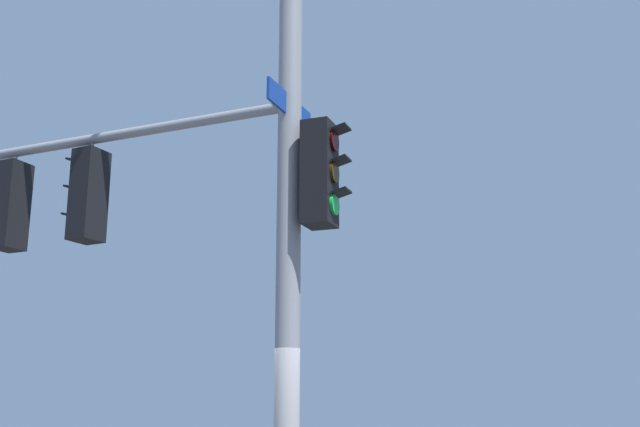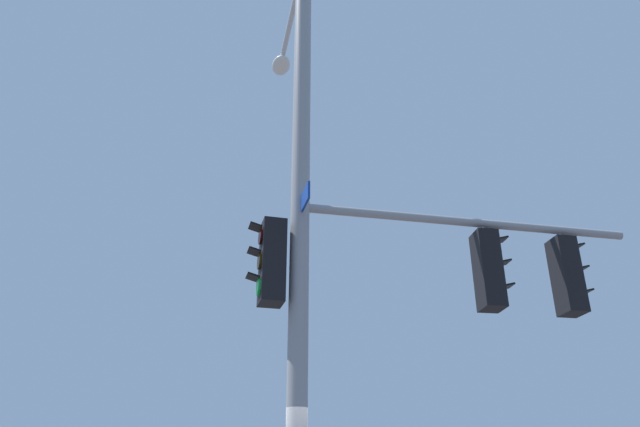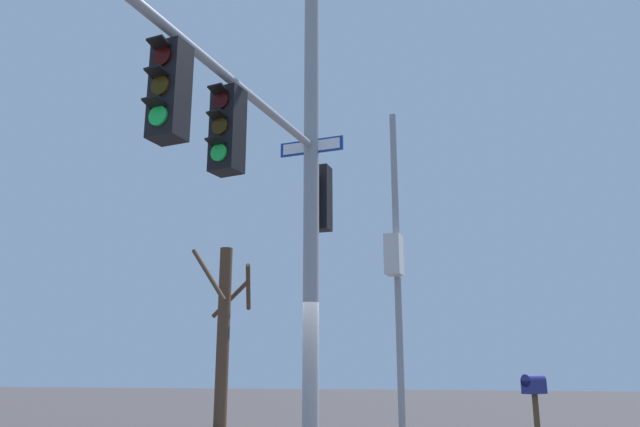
% 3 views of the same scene
% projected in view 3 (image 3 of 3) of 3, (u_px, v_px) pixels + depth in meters
% --- Properties ---
extents(main_signal_pole_assembly, '(3.75, 5.43, 9.84)m').
position_uv_depth(main_signal_pole_assembly, '(298.00, 131.00, 9.32)').
color(main_signal_pole_assembly, gray).
rests_on(main_signal_pole_assembly, ground).
extents(secondary_pole_assembly, '(0.47, 0.71, 8.33)m').
position_uv_depth(secondary_pole_assembly, '(396.00, 260.00, 15.81)').
color(secondary_pole_assembly, gray).
rests_on(secondary_pole_assembly, ground).
extents(mailbox, '(0.48, 0.48, 1.41)m').
position_uv_depth(mailbox, '(534.00, 391.00, 11.56)').
color(mailbox, '#4C3823').
rests_on(mailbox, ground).
extents(bare_tree_behind_pole, '(1.80, 1.79, 4.85)m').
position_uv_depth(bare_tree_behind_pole, '(224.00, 329.00, 16.85)').
color(bare_tree_behind_pole, '#4E3727').
rests_on(bare_tree_behind_pole, ground).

